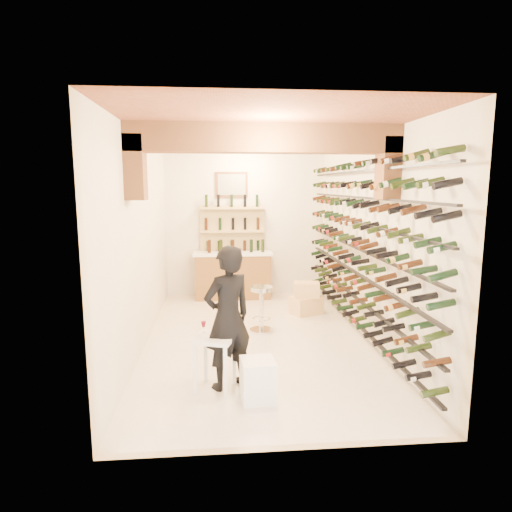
{
  "coord_description": "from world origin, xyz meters",
  "views": [
    {
      "loc": [
        -0.61,
        -6.66,
        2.43
      ],
      "look_at": [
        0.0,
        0.3,
        1.3
      ],
      "focal_mm": 30.6,
      "sensor_mm": 36.0,
      "label": 1
    }
  ],
  "objects": [
    {
      "name": "person",
      "position": [
        -0.51,
        -1.64,
        0.87
      ],
      "size": [
        0.76,
        0.69,
        1.74
      ],
      "primitive_type": "imported",
      "rotation": [
        0.0,
        0.0,
        3.69
      ],
      "color": "black",
      "rests_on": "ground"
    },
    {
      "name": "crate_upper",
      "position": [
        1.06,
        1.31,
        0.48
      ],
      "size": [
        0.52,
        0.4,
        0.28
      ],
      "primitive_type": "cube",
      "rotation": [
        0.0,
        0.0,
        -0.16
      ],
      "color": "#E0B97B",
      "rests_on": "crate_lower"
    },
    {
      "name": "room_shell",
      "position": [
        0.0,
        -0.26,
        2.25
      ],
      "size": [
        3.52,
        6.02,
        3.21
      ],
      "color": "silver",
      "rests_on": "ground"
    },
    {
      "name": "tasting_table",
      "position": [
        -0.67,
        -1.69,
        0.55
      ],
      "size": [
        0.58,
        0.58,
        0.81
      ],
      "rotation": [
        0.0,
        0.0,
        -0.32
      ],
      "color": "white",
      "rests_on": "ground"
    },
    {
      "name": "ground",
      "position": [
        0.0,
        0.0,
        0.0
      ],
      "size": [
        6.0,
        6.0,
        0.0
      ],
      "primitive_type": "plane",
      "color": "beige",
      "rests_on": "ground"
    },
    {
      "name": "crate_lower",
      "position": [
        1.06,
        1.31,
        0.17
      ],
      "size": [
        0.67,
        0.59,
        0.34
      ],
      "primitive_type": "cube",
      "rotation": [
        0.0,
        0.0,
        0.43
      ],
      "color": "#E0B97B",
      "rests_on": "ground"
    },
    {
      "name": "wine_rack",
      "position": [
        1.53,
        0.0,
        1.55
      ],
      "size": [
        0.32,
        5.7,
        2.56
      ],
      "color": "black",
      "rests_on": "ground"
    },
    {
      "name": "white_stool",
      "position": [
        -0.18,
        -2.0,
        0.24
      ],
      "size": [
        0.41,
        0.41,
        0.48
      ],
      "primitive_type": "cube",
      "rotation": [
        0.0,
        0.0,
        0.08
      ],
      "color": "white",
      "rests_on": "ground"
    },
    {
      "name": "chrome_barstool",
      "position": [
        0.1,
        0.38,
        0.45
      ],
      "size": [
        0.4,
        0.4,
        0.77
      ],
      "rotation": [
        0.0,
        0.0,
        -0.29
      ],
      "color": "silver",
      "rests_on": "ground"
    },
    {
      "name": "back_counter",
      "position": [
        -0.3,
        2.65,
        0.53
      ],
      "size": [
        1.7,
        0.62,
        1.29
      ],
      "color": "brown",
      "rests_on": "ground"
    },
    {
      "name": "back_shelving",
      "position": [
        -0.3,
        2.89,
        1.17
      ],
      "size": [
        1.4,
        0.31,
        2.73
      ],
      "color": "tan",
      "rests_on": "ground"
    }
  ]
}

